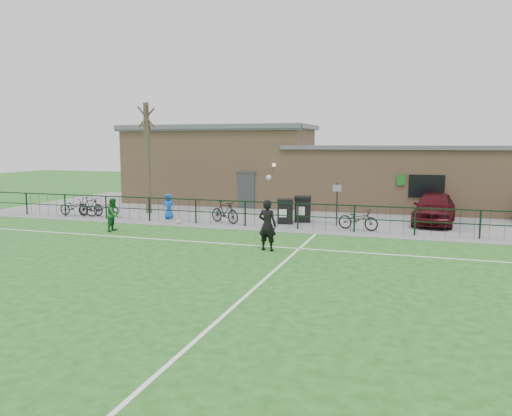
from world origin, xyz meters
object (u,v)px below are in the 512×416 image
(wheelie_bin_right, at_px, (303,210))
(bicycle_c, at_px, (102,208))
(bicycle_e, at_px, (358,219))
(bicycle_b, at_px, (91,206))
(sign_post, at_px, (337,204))
(bare_tree, at_px, (147,159))
(ball_ground, at_px, (178,222))
(spectator_child, at_px, (169,206))
(bicycle_a, at_px, (74,207))
(outfield_player, at_px, (114,215))
(wheelie_bin_left, at_px, (285,212))
(bicycle_d, at_px, (225,212))
(car_maroon, at_px, (434,208))

(wheelie_bin_right, xyz_separation_m, bicycle_c, (-10.35, -1.63, -0.13))
(bicycle_e, bearing_deg, bicycle_b, 102.78)
(sign_post, xyz_separation_m, bicycle_e, (1.09, -0.83, -0.52))
(bicycle_b, bearing_deg, sign_post, -79.15)
(bare_tree, relative_size, ball_ground, 26.17)
(spectator_child, bearing_deg, wheelie_bin_right, 2.67)
(bicycle_a, relative_size, bicycle_b, 1.05)
(wheelie_bin_right, xyz_separation_m, outfield_player, (-7.33, -5.10, 0.13))
(wheelie_bin_left, xyz_separation_m, bicycle_e, (3.56, -0.80, -0.06))
(bicycle_d, height_order, bicycle_e, bicycle_d)
(wheelie_bin_left, relative_size, ball_ground, 4.69)
(wheelie_bin_left, xyz_separation_m, sign_post, (2.47, 0.03, 0.46))
(car_maroon, bearing_deg, spectator_child, -163.23)
(bicycle_b, distance_m, bicycle_d, 7.68)
(wheelie_bin_left, distance_m, sign_post, 2.51)
(car_maroon, distance_m, bicycle_b, 17.50)
(ball_ground, bearing_deg, wheelie_bin_right, 24.80)
(car_maroon, relative_size, outfield_player, 3.09)
(sign_post, xyz_separation_m, spectator_child, (-8.43, -0.52, -0.36))
(bicycle_d, distance_m, spectator_child, 3.20)
(ball_ground, bearing_deg, car_maroon, 18.19)
(wheelie_bin_right, xyz_separation_m, bicycle_b, (-11.16, -1.50, -0.09))
(bicycle_a, height_order, spectator_child, spectator_child)
(sign_post, distance_m, bicycle_d, 5.34)
(bare_tree, bearing_deg, bicycle_d, -20.09)
(bicycle_a, distance_m, bicycle_d, 8.54)
(wheelie_bin_right, relative_size, spectator_child, 0.91)
(sign_post, distance_m, car_maroon, 4.80)
(bicycle_e, relative_size, ball_ground, 7.97)
(bicycle_e, bearing_deg, wheelie_bin_right, 74.15)
(bare_tree, distance_m, wheelie_bin_right, 9.07)
(wheelie_bin_left, distance_m, wheelie_bin_right, 1.05)
(sign_post, height_order, spectator_child, sign_post)
(car_maroon, distance_m, outfield_player, 14.87)
(bicycle_d, bearing_deg, bicycle_a, 114.15)
(car_maroon, bearing_deg, wheelie_bin_left, -157.67)
(bicycle_a, height_order, bicycle_d, bicycle_d)
(sign_post, xyz_separation_m, bicycle_a, (-13.79, -0.98, -0.55))
(bicycle_e, bearing_deg, spectator_child, 101.29)
(sign_post, bearing_deg, wheelie_bin_right, 156.98)
(wheelie_bin_left, bearing_deg, car_maroon, 0.02)
(sign_post, distance_m, ball_ground, 7.53)
(bare_tree, height_order, ball_ground, bare_tree)
(wheelie_bin_right, height_order, sign_post, sign_post)
(bicycle_b, xyz_separation_m, outfield_player, (3.83, -3.60, 0.22))
(sign_post, distance_m, bicycle_c, 12.17)
(spectator_child, bearing_deg, sign_post, -4.64)
(bare_tree, xyz_separation_m, outfield_player, (1.41, -5.42, -2.27))
(car_maroon, relative_size, bicycle_d, 2.53)
(bicycle_e, distance_m, spectator_child, 9.53)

